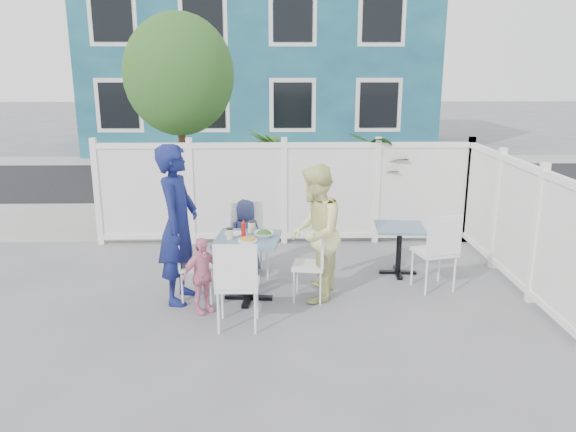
{
  "coord_description": "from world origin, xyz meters",
  "views": [
    {
      "loc": [
        -0.04,
        -6.16,
        2.72
      ],
      "look_at": [
        0.12,
        0.55,
        0.93
      ],
      "focal_mm": 35.0,
      "sensor_mm": 36.0,
      "label": 1
    }
  ],
  "objects_px": {
    "chair_back": "(249,234)",
    "woman": "(315,233)",
    "chair_near": "(237,279)",
    "utility_cabinet": "(160,187)",
    "main_table": "(248,252)",
    "spare_table": "(400,237)",
    "man": "(178,224)",
    "chair_left": "(189,259)",
    "boy": "(246,236)",
    "toddler": "(202,276)",
    "chair_right": "(315,259)"
  },
  "relations": [
    {
      "from": "chair_left",
      "to": "chair_right",
      "type": "distance_m",
      "value": 1.5
    },
    {
      "from": "main_table",
      "to": "chair_right",
      "type": "xyz_separation_m",
      "value": [
        0.8,
        -0.0,
        -0.11
      ]
    },
    {
      "from": "utility_cabinet",
      "to": "chair_back",
      "type": "distance_m",
      "value": 3.47
    },
    {
      "from": "main_table",
      "to": "toddler",
      "type": "height_order",
      "value": "toddler"
    },
    {
      "from": "chair_right",
      "to": "toddler",
      "type": "distance_m",
      "value": 1.36
    },
    {
      "from": "main_table",
      "to": "woman",
      "type": "distance_m",
      "value": 0.82
    },
    {
      "from": "main_table",
      "to": "boy",
      "type": "relative_size",
      "value": 0.8
    },
    {
      "from": "woman",
      "to": "utility_cabinet",
      "type": "bearing_deg",
      "value": -134.42
    },
    {
      "from": "woman",
      "to": "chair_near",
      "type": "bearing_deg",
      "value": -34.84
    },
    {
      "from": "utility_cabinet",
      "to": "main_table",
      "type": "distance_m",
      "value": 4.24
    },
    {
      "from": "chair_back",
      "to": "woman",
      "type": "distance_m",
      "value": 1.2
    },
    {
      "from": "chair_left",
      "to": "toddler",
      "type": "distance_m",
      "value": 0.41
    },
    {
      "from": "spare_table",
      "to": "man",
      "type": "distance_m",
      "value": 2.94
    },
    {
      "from": "chair_back",
      "to": "chair_near",
      "type": "relative_size",
      "value": 0.99
    },
    {
      "from": "chair_near",
      "to": "woman",
      "type": "xyz_separation_m",
      "value": [
        0.87,
        0.83,
        0.24
      ]
    },
    {
      "from": "chair_left",
      "to": "man",
      "type": "xyz_separation_m",
      "value": [
        -0.11,
        0.01,
        0.42
      ]
    },
    {
      "from": "spare_table",
      "to": "boy",
      "type": "height_order",
      "value": "boy"
    },
    {
      "from": "chair_near",
      "to": "spare_table",
      "type": "bearing_deg",
      "value": 39.45
    },
    {
      "from": "utility_cabinet",
      "to": "toddler",
      "type": "bearing_deg",
      "value": -82.22
    },
    {
      "from": "chair_back",
      "to": "boy",
      "type": "distance_m",
      "value": 0.11
    },
    {
      "from": "toddler",
      "to": "boy",
      "type": "bearing_deg",
      "value": 30.02
    },
    {
      "from": "chair_left",
      "to": "chair_right",
      "type": "bearing_deg",
      "value": 82.6
    },
    {
      "from": "chair_left",
      "to": "woman",
      "type": "relative_size",
      "value": 0.55
    },
    {
      "from": "utility_cabinet",
      "to": "spare_table",
      "type": "distance_m",
      "value": 4.84
    },
    {
      "from": "chair_right",
      "to": "chair_near",
      "type": "xyz_separation_m",
      "value": [
        -0.88,
        -0.81,
        0.08
      ]
    },
    {
      "from": "utility_cabinet",
      "to": "boy",
      "type": "relative_size",
      "value": 1.16
    },
    {
      "from": "man",
      "to": "boy",
      "type": "relative_size",
      "value": 1.85
    },
    {
      "from": "chair_near",
      "to": "woman",
      "type": "relative_size",
      "value": 0.61
    },
    {
      "from": "chair_back",
      "to": "boy",
      "type": "xyz_separation_m",
      "value": [
        -0.04,
        0.07,
        -0.06
      ]
    },
    {
      "from": "utility_cabinet",
      "to": "man",
      "type": "xyz_separation_m",
      "value": [
        0.98,
        -3.84,
        0.35
      ]
    },
    {
      "from": "utility_cabinet",
      "to": "woman",
      "type": "distance_m",
      "value": 4.63
    },
    {
      "from": "chair_back",
      "to": "woman",
      "type": "relative_size",
      "value": 0.6
    },
    {
      "from": "spare_table",
      "to": "chair_left",
      "type": "distance_m",
      "value": 2.81
    },
    {
      "from": "utility_cabinet",
      "to": "toddler",
      "type": "height_order",
      "value": "utility_cabinet"
    },
    {
      "from": "chair_right",
      "to": "chair_back",
      "type": "relative_size",
      "value": 0.87
    },
    {
      "from": "chair_left",
      "to": "boy",
      "type": "relative_size",
      "value": 0.88
    },
    {
      "from": "man",
      "to": "toddler",
      "type": "height_order",
      "value": "man"
    },
    {
      "from": "chair_left",
      "to": "chair_near",
      "type": "height_order",
      "value": "chair_near"
    },
    {
      "from": "chair_right",
      "to": "boy",
      "type": "height_order",
      "value": "boy"
    },
    {
      "from": "chair_left",
      "to": "chair_back",
      "type": "height_order",
      "value": "chair_back"
    },
    {
      "from": "chair_right",
      "to": "woman",
      "type": "xyz_separation_m",
      "value": [
        -0.0,
        0.02,
        0.32
      ]
    },
    {
      "from": "woman",
      "to": "main_table",
      "type": "bearing_deg",
      "value": -77.42
    },
    {
      "from": "chair_back",
      "to": "woman",
      "type": "xyz_separation_m",
      "value": [
        0.82,
        -0.84,
        0.25
      ]
    },
    {
      "from": "chair_near",
      "to": "chair_left",
      "type": "bearing_deg",
      "value": 128.76
    },
    {
      "from": "chair_left",
      "to": "man",
      "type": "bearing_deg",
      "value": -104.98
    },
    {
      "from": "chair_back",
      "to": "chair_near",
      "type": "distance_m",
      "value": 1.67
    },
    {
      "from": "main_table",
      "to": "toddler",
      "type": "distance_m",
      "value": 0.64
    },
    {
      "from": "chair_left",
      "to": "boy",
      "type": "distance_m",
      "value": 1.13
    },
    {
      "from": "boy",
      "to": "toddler",
      "type": "xyz_separation_m",
      "value": [
        -0.44,
        -1.28,
        -0.07
      ]
    },
    {
      "from": "chair_back",
      "to": "chair_right",
      "type": "bearing_deg",
      "value": 119.48
    }
  ]
}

